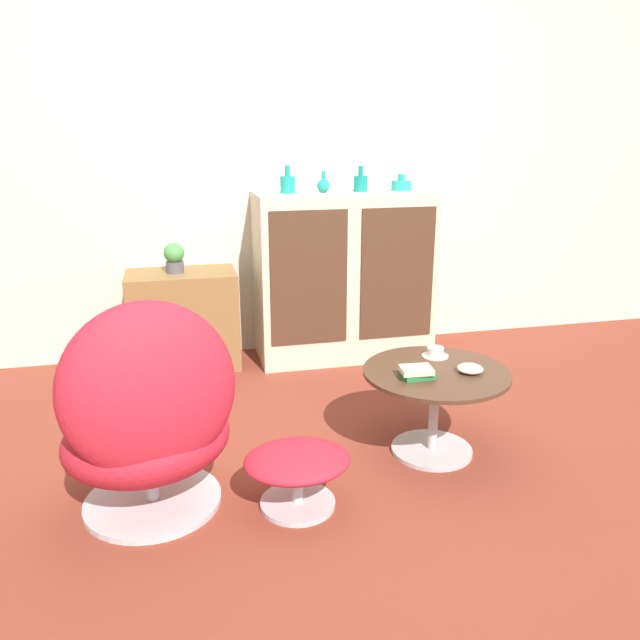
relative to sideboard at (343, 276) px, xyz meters
The scene contains 15 objects.
ground_plane 1.56m from the sideboard, 104.25° to the right, with size 12.00×12.00×0.00m, color brown.
wall_back 0.89m from the sideboard, 143.51° to the left, with size 6.40×0.06×2.60m.
sideboard is the anchor object (origin of this frame).
tv_console 1.05m from the sideboard, behind, with size 0.66×0.41×0.60m.
egg_chair 1.96m from the sideboard, 127.38° to the right, with size 0.77×0.73×0.89m.
ottoman 1.80m from the sideboard, 111.21° to the right, with size 0.42×0.36×0.25m.
coffee_table 1.39m from the sideboard, 87.69° to the right, with size 0.66×0.66×0.41m.
vase_leftmost 0.69m from the sideboard, behind, with size 0.09×0.09×0.17m.
vase_inner_left 0.59m from the sideboard, behind, with size 0.08×0.08×0.13m.
vase_inner_right 0.59m from the sideboard, ahead, with size 0.09×0.09×0.16m.
vase_rightmost 0.68m from the sideboard, ahead, with size 0.13×0.13×0.10m.
potted_plant 1.06m from the sideboard, behind, with size 0.12×0.12×0.18m.
teacup 1.21m from the sideboard, 84.20° to the right, with size 0.13×0.13×0.05m.
book_stack 1.43m from the sideboard, 92.52° to the right, with size 0.15×0.11×0.05m.
bowl 1.44m from the sideboard, 82.32° to the right, with size 0.12×0.12×0.04m.
Camera 1 is at (-0.69, -2.35, 1.44)m, focal length 35.00 mm.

